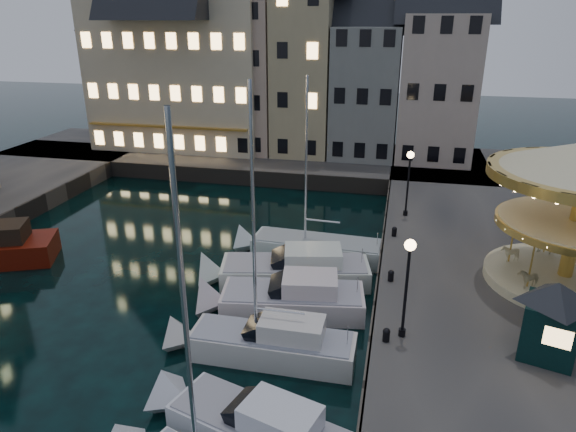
% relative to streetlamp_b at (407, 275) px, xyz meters
% --- Properties ---
extents(ground, '(160.00, 160.00, 0.00)m').
position_rel_streetlamp_b_xyz_m(ground, '(-7.20, -1.00, -4.02)').
color(ground, black).
rests_on(ground, ground).
extents(quay_east, '(16.00, 56.00, 1.30)m').
position_rel_streetlamp_b_xyz_m(quay_east, '(6.80, 5.00, -3.37)').
color(quay_east, '#474442').
rests_on(quay_east, ground).
extents(quay_north, '(44.00, 12.00, 1.30)m').
position_rel_streetlamp_b_xyz_m(quay_north, '(-15.20, 27.00, -3.37)').
color(quay_north, '#474442').
rests_on(quay_north, ground).
extents(quaywall_e, '(0.15, 44.00, 1.30)m').
position_rel_streetlamp_b_xyz_m(quaywall_e, '(-1.20, 5.00, -3.37)').
color(quaywall_e, '#47423A').
rests_on(quaywall_e, ground).
extents(quaywall_n, '(48.00, 0.15, 1.30)m').
position_rel_streetlamp_b_xyz_m(quaywall_n, '(-13.20, 21.00, -3.37)').
color(quaywall_n, '#47423A').
rests_on(quaywall_n, ground).
extents(streetlamp_b, '(0.44, 0.44, 4.17)m').
position_rel_streetlamp_b_xyz_m(streetlamp_b, '(0.00, 0.00, 0.00)').
color(streetlamp_b, black).
rests_on(streetlamp_b, quay_east).
extents(streetlamp_c, '(0.44, 0.44, 4.17)m').
position_rel_streetlamp_b_xyz_m(streetlamp_c, '(0.00, 13.50, 0.00)').
color(streetlamp_c, black).
rests_on(streetlamp_c, quay_east).
extents(bollard_b, '(0.30, 0.30, 0.57)m').
position_rel_streetlamp_b_xyz_m(bollard_b, '(-0.60, -0.50, -2.41)').
color(bollard_b, black).
rests_on(bollard_b, quay_east).
extents(bollard_c, '(0.30, 0.30, 0.57)m').
position_rel_streetlamp_b_xyz_m(bollard_c, '(-0.60, 4.50, -2.41)').
color(bollard_c, black).
rests_on(bollard_c, quay_east).
extents(bollard_d, '(0.30, 0.30, 0.57)m').
position_rel_streetlamp_b_xyz_m(bollard_d, '(-0.60, 10.00, -2.41)').
color(bollard_d, black).
rests_on(bollard_d, quay_east).
extents(townhouse_na, '(5.50, 8.00, 12.80)m').
position_rel_streetlamp_b_xyz_m(townhouse_na, '(-26.70, 29.00, 3.76)').
color(townhouse_na, gray).
rests_on(townhouse_na, quay_north).
extents(townhouse_nb, '(6.16, 8.00, 13.80)m').
position_rel_streetlamp_b_xyz_m(townhouse_nb, '(-21.25, 29.00, 4.26)').
color(townhouse_nb, slate).
rests_on(townhouse_nb, quay_north).
extents(townhouse_nc, '(6.82, 8.00, 14.80)m').
position_rel_streetlamp_b_xyz_m(townhouse_nc, '(-15.20, 29.00, 4.76)').
color(townhouse_nc, tan).
rests_on(townhouse_nc, quay_north).
extents(townhouse_nd, '(5.50, 8.00, 15.80)m').
position_rel_streetlamp_b_xyz_m(townhouse_nd, '(-9.45, 29.00, 5.26)').
color(townhouse_nd, tan).
rests_on(townhouse_nd, quay_north).
extents(townhouse_ne, '(6.16, 8.00, 12.80)m').
position_rel_streetlamp_b_xyz_m(townhouse_ne, '(-4.00, 29.00, 3.76)').
color(townhouse_ne, slate).
rests_on(townhouse_ne, quay_north).
extents(townhouse_nf, '(6.82, 8.00, 13.80)m').
position_rel_streetlamp_b_xyz_m(townhouse_nf, '(2.05, 29.00, 4.26)').
color(townhouse_nf, '#AC9A8D').
rests_on(townhouse_nf, quay_north).
extents(hotel_corner, '(17.60, 9.00, 16.80)m').
position_rel_streetlamp_b_xyz_m(hotel_corner, '(-21.20, 29.00, 5.76)').
color(hotel_corner, beige).
rests_on(hotel_corner, quay_north).
extents(motorboat_b, '(7.26, 3.94, 2.15)m').
position_rel_streetlamp_b_xyz_m(motorboat_b, '(-4.71, -5.35, -3.38)').
color(motorboat_b, silver).
rests_on(motorboat_b, ground).
extents(motorboat_c, '(7.77, 2.01, 10.34)m').
position_rel_streetlamp_b_xyz_m(motorboat_c, '(-5.51, -0.86, -3.34)').
color(motorboat_c, silver).
rests_on(motorboat_c, ground).
extents(motorboat_d, '(7.80, 3.62, 2.15)m').
position_rel_streetlamp_b_xyz_m(motorboat_d, '(-5.44, 2.74, -3.38)').
color(motorboat_d, silver).
rests_on(motorboat_d, ground).
extents(motorboat_e, '(8.82, 4.20, 2.15)m').
position_rel_streetlamp_b_xyz_m(motorboat_e, '(-5.92, 5.63, -3.37)').
color(motorboat_e, silver).
rests_on(motorboat_e, ground).
extents(motorboat_f, '(8.61, 2.60, 11.42)m').
position_rel_streetlamp_b_xyz_m(motorboat_f, '(-5.44, 8.92, -3.49)').
color(motorboat_f, silver).
rests_on(motorboat_f, ground).
extents(ticket_kiosk, '(2.96, 2.96, 3.46)m').
position_rel_streetlamp_b_xyz_m(ticket_kiosk, '(5.24, -0.10, -0.66)').
color(ticket_kiosk, black).
rests_on(ticket_kiosk, quay_east).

